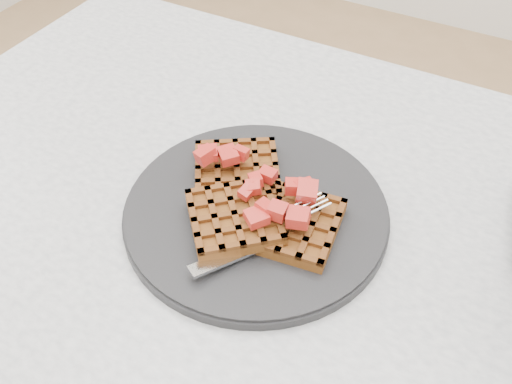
% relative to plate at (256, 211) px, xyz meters
% --- Properties ---
extents(table, '(1.20, 0.80, 0.75)m').
position_rel_plate_xyz_m(table, '(0.07, -0.01, -0.12)').
color(table, silver).
rests_on(table, ground).
extents(plate, '(0.31, 0.31, 0.02)m').
position_rel_plate_xyz_m(plate, '(0.00, 0.00, 0.00)').
color(plate, black).
rests_on(plate, table).
extents(waffles, '(0.22, 0.21, 0.03)m').
position_rel_plate_xyz_m(waffles, '(0.00, -0.00, 0.02)').
color(waffles, brown).
rests_on(waffles, plate).
extents(strawberry_pile, '(0.15, 0.15, 0.02)m').
position_rel_plate_xyz_m(strawberry_pile, '(0.00, 0.00, 0.05)').
color(strawberry_pile, '#A6120E').
rests_on(strawberry_pile, waffles).
extents(fork, '(0.11, 0.17, 0.02)m').
position_rel_plate_xyz_m(fork, '(0.04, -0.04, 0.02)').
color(fork, silver).
rests_on(fork, plate).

